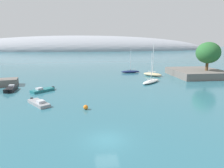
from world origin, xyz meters
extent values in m
plane|color=#2D6675|center=(0.00, 0.00, 0.00)|extent=(600.00, 600.00, 0.00)
cube|color=#66605B|center=(30.47, 35.81, 0.97)|extent=(13.72, 14.70, 1.93)
cylinder|color=brown|center=(32.26, 33.86, 3.05)|extent=(0.79, 0.79, 2.23)
ellipsoid|color=#28602D|center=(32.26, 33.86, 6.98)|extent=(6.61, 6.61, 5.95)
ellipsoid|color=#999EA8|center=(-4.93, 206.53, 0.00)|extent=(278.61, 69.32, 30.72)
ellipsoid|color=#C6B284|center=(17.66, 37.79, 0.49)|extent=(5.80, 5.71, 0.99)
cylinder|color=silver|center=(17.66, 37.79, 5.27)|extent=(0.19, 0.19, 8.56)
cube|color=silver|center=(17.47, 37.97, 1.34)|extent=(1.95, 1.88, 0.10)
ellipsoid|color=white|center=(14.04, 28.16, 0.35)|extent=(6.58, 6.44, 0.71)
cylinder|color=silver|center=(14.04, 28.16, 4.08)|extent=(0.15, 0.15, 6.75)
cube|color=silver|center=(13.80, 27.93, 1.06)|extent=(2.46, 2.38, 0.10)
ellipsoid|color=navy|center=(12.42, 44.44, 0.40)|extent=(6.20, 1.81, 0.80)
cylinder|color=silver|center=(12.42, 44.44, 4.31)|extent=(0.13, 0.13, 7.02)
cube|color=silver|center=(12.70, 44.45, 1.15)|extent=(2.77, 0.20, 0.10)
cube|color=black|center=(-17.68, 24.05, 0.37)|extent=(1.91, 4.36, 0.74)
cube|color=black|center=(-17.57, 21.66, 0.56)|extent=(0.38, 0.46, 0.67)
cube|color=#B2B7C1|center=(-17.71, 24.69, 0.94)|extent=(1.07, 1.08, 0.40)
cube|color=gray|center=(-9.82, 13.54, 0.25)|extent=(4.40, 5.17, 0.51)
cube|color=black|center=(-11.47, 15.82, 0.38)|extent=(0.55, 0.57, 0.46)
cube|color=#B2B7C1|center=(-9.37, 12.92, 0.71)|extent=(1.56, 1.60, 0.40)
cube|color=#1E6B70|center=(-11.00, 22.62, 0.26)|extent=(4.67, 4.48, 0.51)
cube|color=black|center=(-9.10, 24.36, 0.39)|extent=(0.57, 0.56, 0.46)
cube|color=#B2B7C1|center=(-11.52, 22.15, 0.71)|extent=(1.56, 1.56, 0.40)
sphere|color=orange|center=(-2.17, 10.17, 0.37)|extent=(0.73, 0.73, 0.73)
camera|label=1|loc=(-2.03, -19.82, 10.40)|focal=32.66mm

